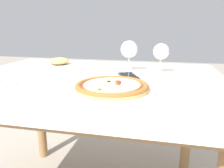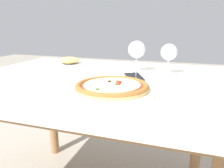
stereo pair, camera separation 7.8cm
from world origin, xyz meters
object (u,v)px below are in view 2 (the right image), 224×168
at_px(fork, 13,84).
at_px(cell_phone, 134,77).
at_px(wine_glass_far_left, 137,50).
at_px(side_plate, 70,62).
at_px(wine_glass_far_right, 169,53).
at_px(pizza_plate, 112,88).
at_px(dining_table, 95,96).

distance_m(fork, cell_phone, 0.52).
relative_size(wine_glass_far_left, side_plate, 0.79).
height_order(wine_glass_far_right, cell_phone, wine_glass_far_right).
bearing_deg(wine_glass_far_right, pizza_plate, -114.70).
bearing_deg(wine_glass_far_right, cell_phone, -138.85).
xyz_separation_m(dining_table, wine_glass_far_left, (0.15, 0.20, 0.20)).
relative_size(dining_table, wine_glass_far_right, 8.17).
bearing_deg(side_plate, fork, -89.43).
height_order(pizza_plate, wine_glass_far_right, wine_glass_far_right).
distance_m(pizza_plate, side_plate, 0.61).
relative_size(dining_table, wine_glass_far_left, 7.66).
bearing_deg(wine_glass_far_right, side_plate, 172.43).
xyz_separation_m(fork, side_plate, (-0.00, 0.48, 0.02)).
distance_m(fork, wine_glass_far_left, 0.60).
xyz_separation_m(fork, cell_phone, (0.44, 0.27, 0.00)).
distance_m(wine_glass_far_left, wine_glass_far_right, 0.16).
relative_size(dining_table, fork, 7.18).
bearing_deg(dining_table, fork, -141.22).
xyz_separation_m(wine_glass_far_right, cell_phone, (-0.14, -0.12, -0.10)).
distance_m(cell_phone, side_plate, 0.49).
distance_m(pizza_plate, wine_glass_far_left, 0.39).
distance_m(pizza_plate, wine_glass_far_right, 0.41).
xyz_separation_m(wine_glass_far_left, side_plate, (-0.42, 0.06, -0.09)).
bearing_deg(wine_glass_far_right, wine_glass_far_left, 175.25).
bearing_deg(cell_phone, side_plate, 155.50).
xyz_separation_m(dining_table, wine_glass_far_right, (0.31, 0.18, 0.19)).
relative_size(cell_phone, side_plate, 0.79).
bearing_deg(cell_phone, wine_glass_far_right, 41.15).
height_order(fork, wine_glass_far_right, wine_glass_far_right).
distance_m(dining_table, wine_glass_far_left, 0.32).
bearing_deg(cell_phone, dining_table, -160.51).
xyz_separation_m(fork, wine_glass_far_left, (0.42, 0.41, 0.11)).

